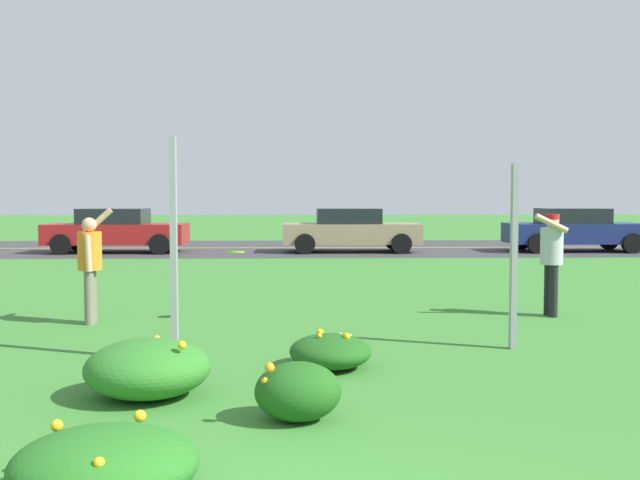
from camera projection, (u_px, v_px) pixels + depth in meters
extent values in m
plane|color=#387A2D|center=(286.00, 289.00, 14.52)|extent=(120.00, 120.00, 0.00)
cube|color=#38383A|center=(291.00, 248.00, 26.09)|extent=(120.00, 8.85, 0.01)
cube|color=yellow|center=(291.00, 248.00, 26.09)|extent=(120.00, 0.16, 0.00)
ellipsoid|color=#23661E|center=(105.00, 465.00, 4.39)|extent=(1.14, 1.02, 0.42)
sphere|color=gold|center=(99.00, 463.00, 4.02)|extent=(0.06, 0.06, 0.06)
sphere|color=gold|center=(57.00, 426.00, 4.70)|extent=(0.08, 0.08, 0.08)
sphere|color=gold|center=(140.00, 416.00, 4.92)|extent=(0.09, 0.09, 0.09)
ellipsoid|color=#1E5619|center=(330.00, 351.00, 7.78)|extent=(0.88, 0.97, 0.35)
sphere|color=yellow|center=(349.00, 337.00, 8.03)|extent=(0.08, 0.08, 0.08)
sphere|color=yellow|center=(320.00, 333.00, 8.08)|extent=(0.08, 0.08, 0.08)
sphere|color=yellow|center=(321.00, 344.00, 7.99)|extent=(0.08, 0.08, 0.08)
sphere|color=yellow|center=(340.00, 335.00, 8.07)|extent=(0.06, 0.06, 0.06)
sphere|color=yellow|center=(357.00, 345.00, 7.97)|extent=(0.05, 0.05, 0.05)
sphere|color=yellow|center=(347.00, 337.00, 7.69)|extent=(0.08, 0.08, 0.08)
sphere|color=yellow|center=(320.00, 336.00, 7.68)|extent=(0.05, 0.05, 0.05)
ellipsoid|color=#2D7526|center=(148.00, 368.00, 6.64)|extent=(1.15, 1.11, 0.53)
sphere|color=gold|center=(157.00, 339.00, 7.00)|extent=(0.08, 0.08, 0.08)
sphere|color=gold|center=(182.00, 345.00, 6.40)|extent=(0.08, 0.08, 0.08)
sphere|color=gold|center=(173.00, 353.00, 6.72)|extent=(0.05, 0.05, 0.05)
sphere|color=gold|center=(164.00, 360.00, 6.63)|extent=(0.07, 0.07, 0.07)
sphere|color=gold|center=(148.00, 348.00, 6.83)|extent=(0.06, 0.06, 0.06)
ellipsoid|color=#1E5619|center=(298.00, 391.00, 5.94)|extent=(0.71, 0.61, 0.48)
sphere|color=orange|center=(269.00, 368.00, 5.73)|extent=(0.08, 0.08, 0.08)
sphere|color=orange|center=(264.00, 381.00, 5.79)|extent=(0.06, 0.06, 0.06)
sphere|color=orange|center=(267.00, 384.00, 5.95)|extent=(0.07, 0.07, 0.07)
sphere|color=orange|center=(290.00, 372.00, 6.02)|extent=(0.07, 0.07, 0.07)
cube|color=#93969B|center=(174.00, 250.00, 8.04)|extent=(0.07, 0.10, 2.50)
cube|color=#93969B|center=(514.00, 257.00, 8.71)|extent=(0.07, 0.10, 2.23)
cylinder|color=orange|center=(90.00, 251.00, 10.44)|extent=(0.34, 0.34, 0.55)
sphere|color=tan|center=(89.00, 225.00, 10.42)|extent=(0.21, 0.21, 0.21)
cylinder|color=#726B5B|center=(92.00, 296.00, 10.56)|extent=(0.14, 0.14, 0.78)
cylinder|color=#726B5B|center=(89.00, 298.00, 10.39)|extent=(0.14, 0.14, 0.78)
cylinder|color=tan|center=(97.00, 222.00, 10.62)|extent=(0.45, 0.12, 0.42)
cylinder|color=tan|center=(88.00, 253.00, 10.25)|extent=(0.12, 0.10, 0.52)
cylinder|color=#B2B2B7|center=(552.00, 246.00, 11.10)|extent=(0.34, 0.34, 0.57)
sphere|color=tan|center=(552.00, 221.00, 11.08)|extent=(0.21, 0.21, 0.21)
cylinder|color=black|center=(553.00, 291.00, 11.06)|extent=(0.14, 0.14, 0.80)
cylinder|color=black|center=(549.00, 290.00, 11.23)|extent=(0.14, 0.14, 0.80)
cylinder|color=tan|center=(551.00, 223.00, 10.88)|extent=(0.53, 0.12, 0.31)
cylinder|color=tan|center=(545.00, 246.00, 11.30)|extent=(0.12, 0.10, 0.54)
cylinder|color=red|center=(552.00, 217.00, 11.08)|extent=(0.22, 0.22, 0.07)
cylinder|color=red|center=(546.00, 219.00, 11.07)|extent=(0.15, 0.15, 0.02)
cylinder|color=#8CD133|center=(235.00, 252.00, 10.66)|extent=(0.28, 0.28, 0.05)
torus|color=#8CD133|center=(235.00, 252.00, 10.66)|extent=(0.28, 0.28, 0.05)
cube|color=maroon|center=(117.00, 234.00, 23.89)|extent=(4.50, 1.82, 0.66)
cube|color=black|center=(114.00, 216.00, 23.85)|extent=(2.10, 1.64, 0.52)
cylinder|color=black|center=(169.00, 241.00, 24.84)|extent=(0.66, 0.22, 0.66)
cylinder|color=black|center=(159.00, 244.00, 23.07)|extent=(0.66, 0.22, 0.66)
cylinder|color=black|center=(78.00, 241.00, 24.75)|extent=(0.66, 0.22, 0.66)
cylinder|color=black|center=(61.00, 244.00, 22.97)|extent=(0.66, 0.22, 0.66)
cube|color=#937F60|center=(351.00, 233.00, 24.13)|extent=(4.50, 1.82, 0.66)
cube|color=black|center=(348.00, 216.00, 24.10)|extent=(2.10, 1.64, 0.52)
cylinder|color=black|center=(394.00, 240.00, 25.09)|extent=(0.66, 0.22, 0.66)
cylinder|color=black|center=(401.00, 244.00, 23.31)|extent=(0.66, 0.22, 0.66)
cylinder|color=black|center=(304.00, 241.00, 24.99)|extent=(0.66, 0.22, 0.66)
cylinder|color=black|center=(305.00, 244.00, 23.21)|extent=(0.66, 0.22, 0.66)
cube|color=navy|center=(575.00, 233.00, 24.37)|extent=(4.50, 1.82, 0.66)
cube|color=black|center=(572.00, 216.00, 24.34)|extent=(2.10, 1.64, 0.52)
cylinder|color=black|center=(609.00, 240.00, 25.33)|extent=(0.66, 0.22, 0.66)
cylinder|color=black|center=(632.00, 243.00, 23.55)|extent=(0.66, 0.22, 0.66)
cylinder|color=black|center=(521.00, 240.00, 25.23)|extent=(0.66, 0.22, 0.66)
cylinder|color=black|center=(538.00, 243.00, 23.45)|extent=(0.66, 0.22, 0.66)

